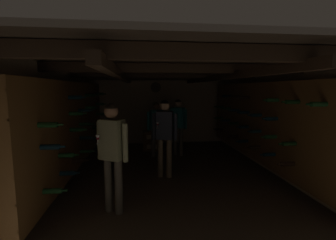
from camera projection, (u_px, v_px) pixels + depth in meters
ground_plane at (171, 174)px, 5.40m from camera, size 8.40×8.40×0.00m
room_shell at (170, 111)px, 5.49m from camera, size 4.72×6.52×2.41m
wine_crate_stack at (151, 141)px, 7.49m from camera, size 0.52×0.35×0.60m
display_bottle at (154, 127)px, 7.41m from camera, size 0.08×0.08×0.35m
person_host_center at (165, 131)px, 5.13m from camera, size 0.53×0.33×1.68m
person_guest_far_right at (178, 122)px, 6.84m from camera, size 0.46×0.38×1.61m
person_guest_rear_center at (156, 124)px, 6.72m from camera, size 0.53×0.38×1.54m
person_guest_near_left at (112, 147)px, 3.63m from camera, size 0.48×0.36×1.70m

